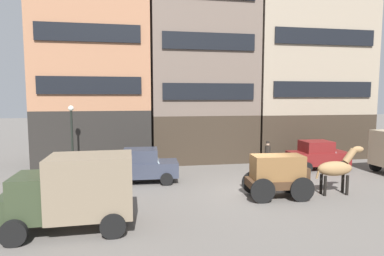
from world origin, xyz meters
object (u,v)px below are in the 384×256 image
Objects in this scene: cargo_wagon at (278,173)px; draft_horse at (337,168)px; sedan_light at (143,166)px; sedan_dark at (317,155)px; streetlamp_curbside at (72,130)px; delivery_truck_far at (74,190)px; pedestrian_officer at (268,154)px.

draft_horse is (2.95, -0.00, 0.12)m from cargo_wagon.
draft_horse is at bearing -22.66° from sedan_light.
cargo_wagon is at bearing -31.81° from sedan_light.
sedan_dark is 0.90× the size of streetlamp_curbside.
sedan_light is at bearing 148.19° from cargo_wagon.
sedan_light is at bearing 157.34° from draft_horse.
draft_horse is at bearing 10.50° from delivery_truck_far.
pedestrian_officer is at bearing 71.35° from cargo_wagon.
sedan_dark is at bearing -11.69° from pedestrian_officer.
sedan_light is (-9.01, 3.76, -0.36)m from draft_horse.
draft_horse is 1.31× the size of pedestrian_officer.
delivery_truck_far is (-11.47, -2.12, 0.15)m from draft_horse.
sedan_dark is 11.13m from sedan_light.
draft_horse is 5.40m from sedan_dark.
cargo_wagon is 7.13m from sedan_light.
streetlamp_curbside reaches higher than sedan_light.
draft_horse is at bearing -24.62° from streetlamp_curbside.
cargo_wagon is 0.68× the size of delivery_truck_far.
delivery_truck_far is 8.35m from streetlamp_curbside.
pedestrian_officer is 0.44× the size of streetlamp_curbside.
draft_horse is 0.57× the size of streetlamp_curbside.
sedan_dark is 15.23m from streetlamp_curbside.
delivery_truck_far is 1.18× the size of sedan_dark.
sedan_light is 8.17m from pedestrian_officer.
cargo_wagon is at bearing -135.16° from sedan_dark.
sedan_dark is 2.07× the size of pedestrian_officer.
delivery_truck_far is 1.17× the size of sedan_light.
sedan_dark is 3.17m from pedestrian_officer.
delivery_truck_far is 12.99m from pedestrian_officer.
pedestrian_officer is (-3.11, 0.64, 0.07)m from sedan_dark.
draft_horse reaches higher than sedan_light.
draft_horse is 0.62× the size of sedan_light.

